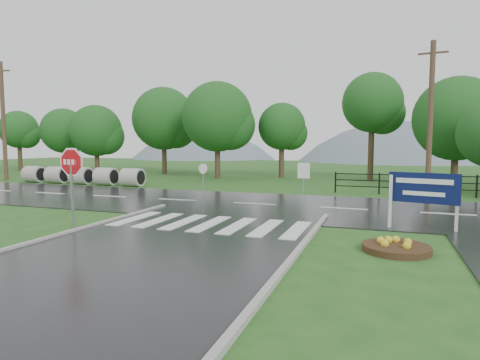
% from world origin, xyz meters
% --- Properties ---
extents(ground, '(120.00, 120.00, 0.00)m').
position_xyz_m(ground, '(0.00, 0.00, 0.00)').
color(ground, '#25551C').
rests_on(ground, ground).
extents(main_road, '(90.00, 8.00, 0.04)m').
position_xyz_m(main_road, '(0.00, 10.00, 0.00)').
color(main_road, black).
rests_on(main_road, ground).
extents(crosswalk, '(6.50, 2.80, 0.02)m').
position_xyz_m(crosswalk, '(0.00, 5.00, 0.06)').
color(crosswalk, silver).
rests_on(crosswalk, ground).
extents(fence_west, '(9.58, 0.08, 1.20)m').
position_xyz_m(fence_west, '(7.75, 16.00, 0.72)').
color(fence_west, black).
rests_on(fence_west, ground).
extents(hills, '(102.00, 48.00, 48.00)m').
position_xyz_m(hills, '(3.49, 65.00, -15.54)').
color(hills, slate).
rests_on(hills, ground).
extents(treeline, '(83.20, 5.20, 10.00)m').
position_xyz_m(treeline, '(1.00, 24.00, 0.00)').
color(treeline, '#174D1A').
rests_on(treeline, ground).
extents(culvert_pipes, '(9.70, 1.20, 1.20)m').
position_xyz_m(culvert_pipes, '(-14.21, 15.00, 0.60)').
color(culvert_pipes, '#9E9B93').
rests_on(culvert_pipes, ground).
extents(stop_sign, '(1.26, 0.07, 2.84)m').
position_xyz_m(stop_sign, '(-3.82, 2.79, 1.97)').
color(stop_sign, '#939399').
rests_on(stop_sign, ground).
extents(estate_billboard, '(2.08, 0.58, 1.87)m').
position_xyz_m(estate_billboard, '(6.77, 6.52, 1.28)').
color(estate_billboard, silver).
rests_on(estate_billboard, ground).
extents(flower_bed, '(1.71, 1.71, 0.34)m').
position_xyz_m(flower_bed, '(5.91, 3.53, 0.13)').
color(flower_bed, '#332111').
rests_on(flower_bed, ground).
extents(reg_sign_small, '(0.46, 0.11, 2.10)m').
position_xyz_m(reg_sign_small, '(2.81, 7.09, 1.49)').
color(reg_sign_small, '#939399').
rests_on(reg_sign_small, ground).
extents(reg_sign_round, '(0.44, 0.09, 1.92)m').
position_xyz_m(reg_sign_round, '(-1.96, 8.69, 1.25)').
color(reg_sign_round, '#939399').
rests_on(reg_sign_round, ground).
extents(utility_pole_west, '(1.60, 0.30, 8.97)m').
position_xyz_m(utility_pole_west, '(-21.77, 15.50, 4.56)').
color(utility_pole_west, '#473523').
rests_on(utility_pole_west, ground).
extents(utility_pole_east, '(1.43, 0.27, 8.02)m').
position_xyz_m(utility_pole_east, '(7.77, 15.50, 4.07)').
color(utility_pole_east, '#473523').
rests_on(utility_pole_east, ground).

